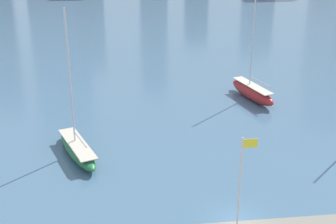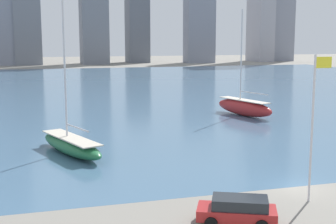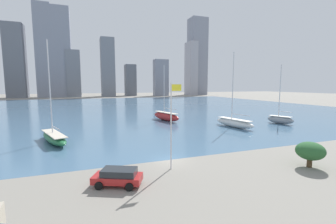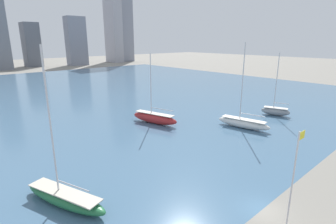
{
  "view_description": "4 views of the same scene",
  "coord_description": "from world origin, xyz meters",
  "px_view_note": "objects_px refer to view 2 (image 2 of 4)",
  "views": [
    {
      "loc": [
        -10.0,
        -33.25,
        24.09
      ],
      "look_at": [
        -4.67,
        11.8,
        5.75
      ],
      "focal_mm": 50.0,
      "sensor_mm": 36.0,
      "label": 1
    },
    {
      "loc": [
        -17.6,
        -28.05,
        10.36
      ],
      "look_at": [
        -4.09,
        18.51,
        2.75
      ],
      "focal_mm": 50.0,
      "sensor_mm": 36.0,
      "label": 2
    },
    {
      "loc": [
        -9.22,
        -25.17,
        9.16
      ],
      "look_at": [
        6.53,
        18.65,
        3.61
      ],
      "focal_mm": 24.0,
      "sensor_mm": 36.0,
      "label": 3
    },
    {
      "loc": [
        -22.42,
        -10.73,
        16.66
      ],
      "look_at": [
        5.07,
        19.98,
        5.27
      ],
      "focal_mm": 28.0,
      "sensor_mm": 36.0,
      "label": 4
    }
  ],
  "objects_px": {
    "sailboat_red": "(244,107)",
    "sailboat_green": "(71,144)",
    "parked_wagon_red": "(238,210)",
    "flag_pole": "(313,122)"
  },
  "relations": [
    {
      "from": "flag_pole",
      "to": "parked_wagon_red",
      "type": "distance_m",
      "value": 7.79
    },
    {
      "from": "sailboat_green",
      "to": "flag_pole",
      "type": "bearing_deg",
      "value": -71.15
    },
    {
      "from": "parked_wagon_red",
      "to": "sailboat_red",
      "type": "bearing_deg",
      "value": -1.06
    },
    {
      "from": "flag_pole",
      "to": "sailboat_green",
      "type": "xyz_separation_m",
      "value": [
        -13.75,
        17.05,
        -4.28
      ]
    },
    {
      "from": "parked_wagon_red",
      "to": "flag_pole",
      "type": "bearing_deg",
      "value": -45.0
    },
    {
      "from": "flag_pole",
      "to": "sailboat_red",
      "type": "distance_m",
      "value": 34.26
    },
    {
      "from": "sailboat_green",
      "to": "parked_wagon_red",
      "type": "xyz_separation_m",
      "value": [
        7.66,
        -19.3,
        -0.02
      ]
    },
    {
      "from": "flag_pole",
      "to": "sailboat_red",
      "type": "bearing_deg",
      "value": 71.8
    },
    {
      "from": "sailboat_red",
      "to": "sailboat_green",
      "type": "bearing_deg",
      "value": -163.85
    },
    {
      "from": "sailboat_green",
      "to": "sailboat_red",
      "type": "relative_size",
      "value": 1.14
    }
  ]
}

